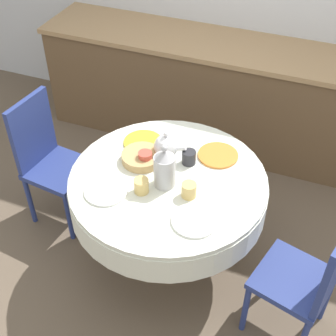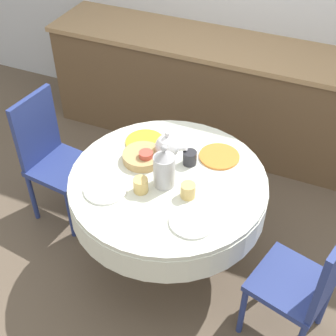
{
  "view_description": "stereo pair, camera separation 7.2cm",
  "coord_description": "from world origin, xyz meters",
  "px_view_note": "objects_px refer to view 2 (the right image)",
  "views": [
    {
      "loc": [
        0.76,
        -1.92,
        2.62
      ],
      "look_at": [
        0.0,
        0.0,
        0.82
      ],
      "focal_mm": 50.0,
      "sensor_mm": 36.0,
      "label": 1
    },
    {
      "loc": [
        0.82,
        -1.89,
        2.62
      ],
      "look_at": [
        0.0,
        0.0,
        0.82
      ],
      "focal_mm": 50.0,
      "sensor_mm": 36.0,
      "label": 2
    }
  ],
  "objects_px": {
    "chair_left": "(308,281)",
    "coffee_carafe": "(164,168)",
    "chair_right": "(51,154)",
    "teapot": "(167,146)"
  },
  "relations": [
    {
      "from": "chair_right",
      "to": "teapot",
      "type": "relative_size",
      "value": 4.66
    },
    {
      "from": "coffee_carafe",
      "to": "teapot",
      "type": "relative_size",
      "value": 1.37
    },
    {
      "from": "coffee_carafe",
      "to": "teapot",
      "type": "bearing_deg",
      "value": 108.29
    },
    {
      "from": "chair_left",
      "to": "teapot",
      "type": "relative_size",
      "value": 4.66
    },
    {
      "from": "chair_left",
      "to": "coffee_carafe",
      "type": "bearing_deg",
      "value": 93.29
    },
    {
      "from": "chair_right",
      "to": "coffee_carafe",
      "type": "relative_size",
      "value": 3.39
    },
    {
      "from": "chair_left",
      "to": "coffee_carafe",
      "type": "distance_m",
      "value": 1.0
    },
    {
      "from": "chair_left",
      "to": "chair_right",
      "type": "xyz_separation_m",
      "value": [
        -1.86,
        0.35,
        0.0
      ]
    },
    {
      "from": "coffee_carafe",
      "to": "chair_left",
      "type": "bearing_deg",
      "value": -11.64
    },
    {
      "from": "chair_left",
      "to": "chair_right",
      "type": "relative_size",
      "value": 1.0
    }
  ]
}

